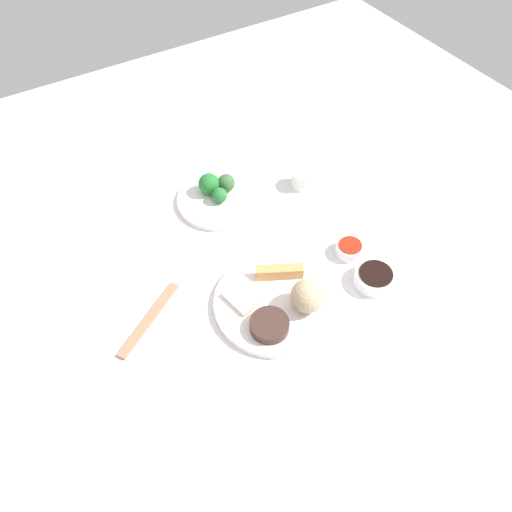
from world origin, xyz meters
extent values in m
cube|color=white|center=(0.00, 0.00, 0.01)|extent=(2.20, 2.20, 0.02)
cylinder|color=white|center=(-0.04, 0.03, 0.03)|extent=(0.27, 0.27, 0.02)
sphere|color=tan|center=(-0.09, -0.02, 0.07)|extent=(0.07, 0.07, 0.07)
cube|color=tan|center=(0.01, -0.02, 0.05)|extent=(0.07, 0.11, 0.03)
cube|color=beige|center=(0.00, 0.08, 0.04)|extent=(0.09, 0.08, 0.01)
cylinder|color=#3D2821|center=(-0.09, 0.08, 0.05)|extent=(0.08, 0.08, 0.02)
cylinder|color=white|center=(0.31, -0.02, 0.03)|extent=(0.22, 0.22, 0.01)
sphere|color=#287232|center=(0.30, -0.02, 0.05)|extent=(0.04, 0.04, 0.04)
sphere|color=#356533|center=(0.33, -0.05, 0.06)|extent=(0.05, 0.05, 0.05)
sphere|color=#23732D|center=(0.34, -0.01, 0.06)|extent=(0.06, 0.06, 0.06)
cylinder|color=white|center=(-0.11, -0.20, 0.04)|extent=(0.09, 0.09, 0.03)
cylinder|color=black|center=(-0.11, -0.20, 0.05)|extent=(0.08, 0.08, 0.00)
cylinder|color=white|center=(-0.01, -0.21, 0.03)|extent=(0.07, 0.07, 0.03)
cylinder|color=red|center=(-0.01, -0.21, 0.05)|extent=(0.06, 0.06, 0.00)
cylinder|color=white|center=(0.25, -0.25, 0.04)|extent=(0.06, 0.06, 0.05)
cube|color=#A87654|center=(0.07, 0.29, 0.02)|extent=(0.13, 0.19, 0.01)
camera|label=1|loc=(-0.55, 0.39, 0.95)|focal=35.08mm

